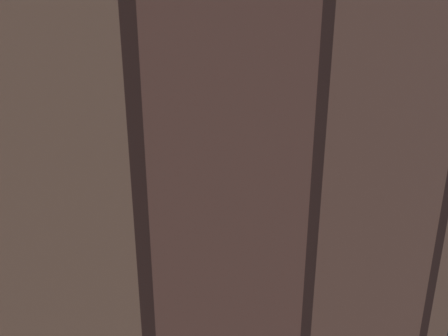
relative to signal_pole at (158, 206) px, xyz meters
name	(u,v)px	position (x,y,z in m)	size (l,w,h in m)	color
ground	(232,196)	(6.72, 6.68, -2.86)	(120.00, 120.00, 0.00)	black
sidewalk_ne	(326,119)	(27.72, 27.68, -2.78)	(30.00, 30.00, 0.15)	gray
building_ne	(349,78)	(27.22, 22.68, 3.14)	(25.00, 16.00, 12.00)	#451C11
tree_near	(269,120)	(14.28, 16.65, 0.30)	(2.69, 2.69, 4.49)	black
tree_far	(246,111)	(14.28, 22.65, 0.02)	(2.43, 2.43, 4.07)	black
signal_pole	(158,206)	(0.00, 0.00, 0.00)	(1.29, 1.24, 4.60)	black
box_truck	(358,167)	(16.26, 4.94, -1.09)	(7.67, 3.19, 3.39)	silver
traffic_cone	(181,230)	(1.64, 1.81, -2.55)	(0.35, 0.35, 0.65)	orange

